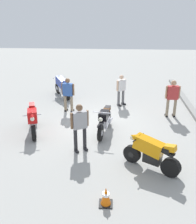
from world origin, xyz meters
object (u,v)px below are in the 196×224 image
object	(u,v)px
motorcycle_orange_sportbike	(151,152)
person_in_gray_shirt	(80,124)
motorcycle_blue_sportbike	(62,86)
person_in_blue_shirt	(68,93)
person_in_red_shirt	(172,96)
motorcycle_red_sportbike	(33,119)
motorcycle_black_cruiser	(105,121)
person_in_white_shirt	(121,88)
traffic_cone	(106,196)

from	to	relation	value
motorcycle_orange_sportbike	person_in_gray_shirt	world-z (taller)	person_in_gray_shirt
motorcycle_blue_sportbike	person_in_gray_shirt	bearing A→B (deg)	164.87
person_in_blue_shirt	person_in_red_shirt	distance (m)	4.84
motorcycle_orange_sportbike	person_in_blue_shirt	world-z (taller)	person_in_blue_shirt
person_in_blue_shirt	person_in_gray_shirt	distance (m)	3.76
motorcycle_red_sportbike	person_in_blue_shirt	distance (m)	2.60
person_in_gray_shirt	motorcycle_orange_sportbike	bearing A→B (deg)	38.87
motorcycle_blue_sportbike	motorcycle_black_cruiser	xyz separation A→B (m)	(4.39, 2.54, -0.07)
motorcycle_red_sportbike	motorcycle_black_cruiser	size ratio (longest dim) A/B	0.92
motorcycle_black_cruiser	person_in_gray_shirt	world-z (taller)	person_in_gray_shirt
motorcycle_blue_sportbike	person_in_white_shirt	size ratio (longest dim) A/B	1.11
person_in_blue_shirt	person_in_gray_shirt	bearing A→B (deg)	-151.97
person_in_blue_shirt	traffic_cone	bearing A→B (deg)	-150.01
motorcycle_black_cruiser	person_in_white_shirt	size ratio (longest dim) A/B	1.31
traffic_cone	person_in_gray_shirt	bearing A→B (deg)	-160.01
person_in_blue_shirt	motorcycle_black_cruiser	bearing A→B (deg)	-126.96
motorcycle_black_cruiser	person_in_red_shirt	bearing A→B (deg)	130.74
motorcycle_black_cruiser	person_in_red_shirt	world-z (taller)	person_in_red_shirt
motorcycle_blue_sportbike	person_in_gray_shirt	xyz separation A→B (m)	(5.88, 1.73, 0.43)
motorcycle_blue_sportbike	person_in_red_shirt	world-z (taller)	person_in_red_shirt
person_in_white_shirt	person_in_blue_shirt	bearing A→B (deg)	-109.55
motorcycle_orange_sportbike	person_in_white_shirt	size ratio (longest dim) A/B	1.10
person_in_red_shirt	traffic_cone	world-z (taller)	person_in_red_shirt
motorcycle_orange_sportbike	person_in_blue_shirt	bearing A→B (deg)	-21.23
motorcycle_blue_sportbike	person_in_white_shirt	world-z (taller)	person_in_white_shirt
motorcycle_orange_sportbike	traffic_cone	distance (m)	2.25
motorcycle_orange_sportbike	person_in_blue_shirt	distance (m)	5.75
person_in_blue_shirt	person_in_red_shirt	xyz separation A→B (m)	(0.35, 4.83, 0.06)
motorcycle_red_sportbike	traffic_cone	distance (m)	5.11
motorcycle_red_sportbike	person_in_white_shirt	bearing A→B (deg)	116.69
person_in_gray_shirt	motorcycle_red_sportbike	bearing A→B (deg)	-149.54
person_in_white_shirt	traffic_cone	world-z (taller)	person_in_white_shirt
person_in_blue_shirt	motorcycle_red_sportbike	bearing A→B (deg)	168.01
motorcycle_orange_sportbike	motorcycle_blue_sportbike	distance (m)	8.03
motorcycle_blue_sportbike	person_in_red_shirt	size ratio (longest dim) A/B	1.00
motorcycle_orange_sportbike	motorcycle_blue_sportbike	world-z (taller)	same
person_in_red_shirt	motorcycle_orange_sportbike	bearing A→B (deg)	157.70
motorcycle_black_cruiser	person_in_blue_shirt	size ratio (longest dim) A/B	1.24
motorcycle_blue_sportbike	motorcycle_red_sportbike	world-z (taller)	same
person_in_red_shirt	person_in_gray_shirt	bearing A→B (deg)	126.93
motorcycle_red_sportbike	traffic_cone	bearing A→B (deg)	20.48
motorcycle_black_cruiser	person_in_gray_shirt	bearing A→B (deg)	-18.69
person_in_red_shirt	motorcycle_blue_sportbike	bearing A→B (deg)	61.19
person_in_red_shirt	person_in_gray_shirt	xyz separation A→B (m)	(3.27, -3.82, 0.01)
motorcycle_orange_sportbike	person_in_gray_shirt	size ratio (longest dim) A/B	0.99
person_in_blue_shirt	traffic_cone	distance (m)	6.75
motorcycle_blue_sportbike	motorcycle_red_sportbike	xyz separation A→B (m)	(4.60, -0.35, 0.00)
motorcycle_blue_sportbike	motorcycle_red_sportbike	size ratio (longest dim) A/B	0.92
person_in_gray_shirt	motorcycle_black_cruiser	bearing A→B (deg)	123.43
motorcycle_orange_sportbike	motorcycle_black_cruiser	distance (m)	2.96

